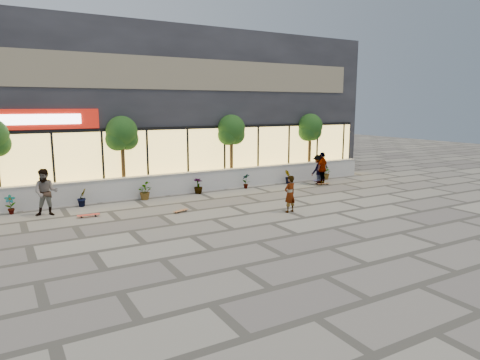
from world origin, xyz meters
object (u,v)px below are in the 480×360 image
skater_left (46,192)px  skater_right_near (322,168)px  skateboard_right_near (324,184)px  skater_right_far (318,170)px  skateboard_right_far (319,180)px  tree_mideast (231,132)px  skateboard_center (181,211)px  tree_east (310,129)px  tree_midwest (122,135)px  skateboard_left (88,215)px  skater_center (290,194)px

skater_left → skater_right_near: 14.22m
skater_right_near → skateboard_right_near: (0.00, -0.15, -0.84)m
skater_right_far → skateboard_right_far: 1.19m
tree_mideast → skater_left: size_ratio=2.04×
tree_mideast → skateboard_center: 7.16m
tree_east → skateboard_center: 11.60m
tree_midwest → skater_right_near: size_ratio=2.13×
tree_midwest → skater_left: bearing=-148.8°
skater_right_near → skateboard_left: size_ratio=2.10×
tree_midwest → skater_right_far: 10.83m
tree_midwest → skateboard_left: size_ratio=4.48×
tree_east → skateboard_right_near: tree_east is taller
skateboard_center → tree_east: bearing=1.7°
skateboard_left → skateboard_right_far: bearing=12.0°
skater_right_near → skater_right_far: (-0.11, 0.23, -0.09)m
skater_center → skateboard_center: 4.60m
skater_center → skateboard_center: size_ratio=2.06×
tree_mideast → skater_right_near: (4.50, -2.41, -2.07)m
skater_right_far → skateboard_center: (-9.21, -2.25, -0.76)m
skater_right_far → skateboard_right_near: bearing=90.4°
tree_east → skater_right_near: size_ratio=2.13×
skater_center → skateboard_left: (-7.46, 3.34, -0.69)m
tree_midwest → skater_center: bearing=-52.3°
skater_right_far → skateboard_center: bearing=-1.9°
tree_midwest → tree_mideast: bearing=0.0°
tree_midwest → skater_center: (5.13, -6.65, -2.21)m
tree_midwest → skater_right_far: bearing=-11.8°
tree_east → skateboard_center: (-10.32, -4.42, -2.91)m
skater_center → skateboard_right_far: skater_center is taller
tree_mideast → skater_center: size_ratio=2.53×
skateboard_center → skateboard_right_near: skateboard_right_near is taller
tree_midwest → tree_east: size_ratio=1.00×
skater_right_far → skateboard_center: size_ratio=2.20×
skateboard_center → skater_right_near: bearing=-9.3°
skater_right_far → skater_right_near: bearing=99.8°
skater_left → skateboard_left: size_ratio=2.19×
skateboard_center → skateboard_left: 3.67m
skater_right_far → skateboard_right_near: skater_right_far is taller
tree_mideast → skater_left: (-9.72, -2.25, -2.03)m
tree_midwest → tree_mideast: (6.00, 0.00, 0.00)m
tree_midwest → tree_east: 11.50m
skater_right_near → skateboard_right_far: 1.34m
skater_center → skater_right_far: skater_right_far is taller
tree_mideast → skateboard_right_near: tree_mideast is taller
skater_left → skateboard_left: (1.40, -1.06, -0.87)m
skateboard_left → skater_right_near: bearing=8.4°
tree_midwest → skateboard_center: size_ratio=5.20×
skater_right_near → skateboard_center: skater_right_near is taller
skater_center → skater_left: bearing=-36.3°
skater_right_near → tree_east: bearing=-135.9°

